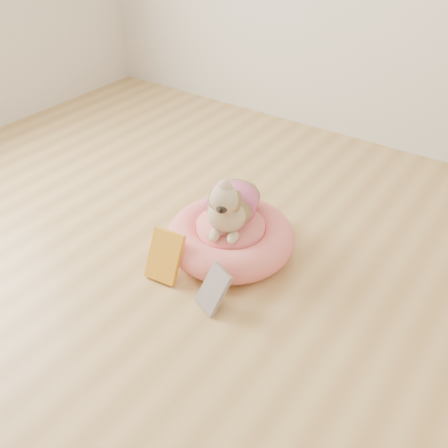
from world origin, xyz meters
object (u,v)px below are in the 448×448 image
Objects in this scene: pet_bed at (230,237)px; book_white at (214,289)px; dog at (230,195)px; book_yellow at (165,256)px.

pet_bed is 0.35m from book_white.
dog is 1.79× the size of book_yellow.
pet_bed is 0.22m from dog.
book_white is (0.15, -0.33, -0.20)m from dog.
book_yellow reaches higher than book_white.
dog is at bearing 61.08° from book_yellow.
book_yellow is at bearing -134.32° from dog.
pet_bed is 2.65× the size of book_yellow.
book_white is (0.14, -0.32, 0.01)m from pet_bed.
book_yellow is 1.19× the size of book_white.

